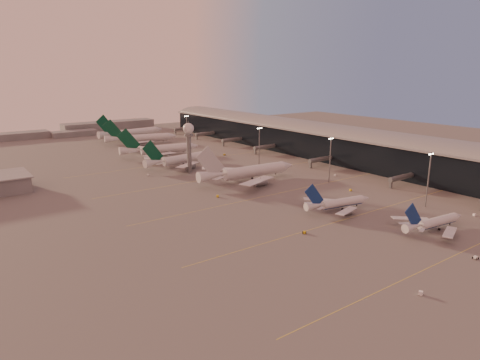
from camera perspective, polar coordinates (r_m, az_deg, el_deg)
ground at (r=164.13m, az=12.88°, el=-7.18°), size 700.00×700.00×0.00m
taxiway_markings at (r=221.48m, az=7.19°, el=-1.23°), size 180.00×185.25×0.02m
terminal at (r=310.66m, az=10.99°, el=5.13°), size 57.00×362.00×23.04m
radar_tower at (r=253.43m, az=-6.86°, el=5.62°), size 6.40×6.40×31.10m
mast_a at (r=205.87m, az=23.85°, el=0.37°), size 3.60×0.56×25.00m
mast_b at (r=235.07m, az=11.93°, el=2.93°), size 3.60×0.56×25.00m
mast_c at (r=271.16m, az=2.59°, el=4.74°), size 3.60×0.56×25.00m
mast_d at (r=344.35m, az=-7.10°, el=6.72°), size 3.60×0.56×25.00m
distant_horizon at (r=444.05m, az=-20.21°, el=6.39°), size 165.00×37.50×9.00m
narrowbody_near at (r=179.47m, az=24.43°, el=-5.35°), size 33.70×26.78×13.18m
narrowbody_mid at (r=191.18m, az=12.96°, el=-3.18°), size 34.85×27.59×13.70m
widebody_white at (r=235.43m, az=1.18°, el=0.78°), size 62.69×50.11×22.04m
greentail_a at (r=274.51m, az=-7.93°, el=2.54°), size 52.77×42.34×19.24m
greentail_b at (r=309.45m, az=-10.52°, el=3.85°), size 58.15×46.63×21.22m
greentail_c at (r=362.22m, az=-12.93°, el=5.26°), size 59.04×47.19×21.71m
greentail_d at (r=393.20m, az=-14.16°, el=5.94°), size 64.10×51.47×23.34m
gsv_truck_a at (r=130.16m, az=23.02°, el=-13.39°), size 6.23×4.08×2.37m
gsv_tug_near at (r=160.11m, az=28.89°, el=-9.07°), size 2.35×3.55×0.96m
gsv_catering_a at (r=204.77m, az=28.88°, el=-3.71°), size 5.27×3.53×3.97m
gsv_tug_mid at (r=163.05m, az=8.58°, el=-6.93°), size 3.63×3.61×0.91m
gsv_truck_b at (r=223.68m, az=14.61°, el=-1.17°), size 5.21×2.52×2.02m
gsv_truck_c at (r=206.48m, az=-3.00°, el=-1.97°), size 5.16×5.45×2.23m
gsv_catering_b at (r=253.25m, az=12.62°, el=0.95°), size 4.52×2.28×3.64m
gsv_truck_d at (r=253.69m, az=-12.20°, el=0.81°), size 2.99×5.24×2.00m
gsv_tug_hangar at (r=307.55m, az=-2.09°, el=3.40°), size 3.92×3.34×0.96m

